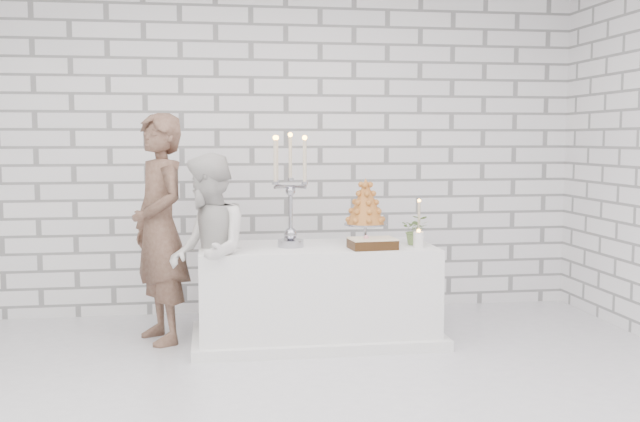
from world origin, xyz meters
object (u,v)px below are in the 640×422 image
at_px(candelabra, 290,190).
at_px(croquembouche, 365,211).
at_px(groom, 160,228).
at_px(cake_table, 317,294).
at_px(bride, 208,254).

distance_m(candelabra, croquembouche, 0.63).
bearing_deg(groom, cake_table, 56.83).
relative_size(groom, candelabra, 2.03).
distance_m(cake_table, candelabra, 0.84).
distance_m(cake_table, croquembouche, 0.75).
height_order(groom, croquembouche, groom).
xyz_separation_m(bride, candelabra, (0.62, 0.16, 0.45)).
bearing_deg(croquembouche, groom, 175.09).
distance_m(cake_table, groom, 1.32).
height_order(cake_table, bride, bride).
xyz_separation_m(cake_table, bride, (-0.83, -0.18, 0.36)).
relative_size(cake_table, candelabra, 2.07).
distance_m(groom, croquembouche, 1.60).
bearing_deg(cake_table, croquembouche, 5.93).
xyz_separation_m(groom, bride, (0.37, -0.36, -0.15)).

